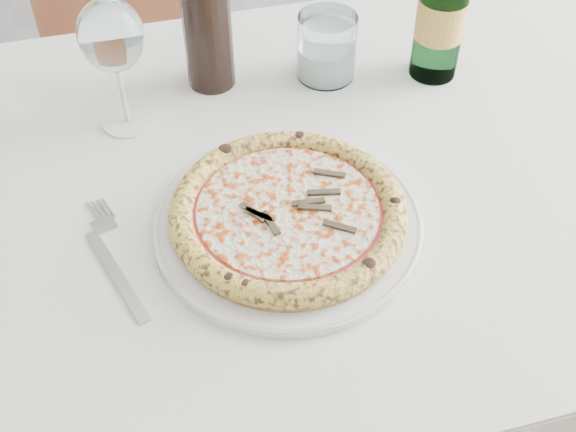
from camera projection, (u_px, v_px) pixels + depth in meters
name	position (u px, v px, depth m)	size (l,w,h in m)	color
dining_table	(264.00, 223.00, 1.01)	(1.46, 0.94, 0.76)	brown
chair_far	(140.00, 34.00, 1.59)	(0.46, 0.46, 0.93)	brown
plate	(288.00, 222.00, 0.88)	(0.33, 0.33, 0.02)	silver
pizza	(288.00, 212.00, 0.86)	(0.29, 0.29, 0.03)	#C38547
fork	(113.00, 260.00, 0.84)	(0.05, 0.22, 0.00)	#A4A6A9
wine_glass	(111.00, 38.00, 0.92)	(0.09, 0.09, 0.19)	white
tumbler	(326.00, 51.00, 1.07)	(0.09, 0.09, 0.10)	white
beer_bottle	(443.00, 8.00, 1.03)	(0.07, 0.07, 0.28)	#41754C
wine_bottle	(206.00, 8.00, 1.00)	(0.07, 0.07, 0.29)	black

